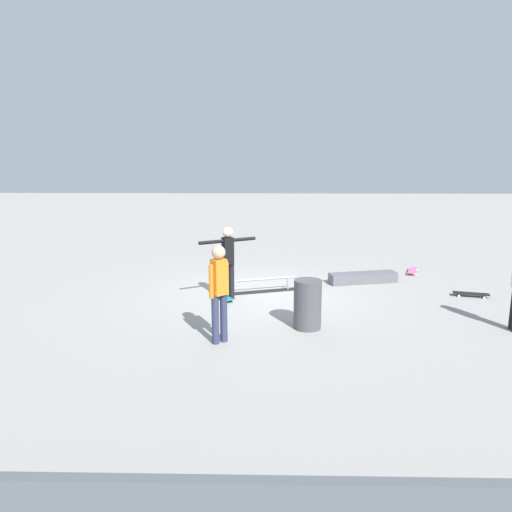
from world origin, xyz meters
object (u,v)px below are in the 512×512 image
(trash_bin, at_px, (308,304))
(loose_skateboard_pink, at_px, (412,270))
(grind_rail, at_px, (256,286))
(skateboard_main, at_px, (222,296))
(loose_skateboard_black, at_px, (471,294))
(bystander_orange_shirt, at_px, (219,289))
(skater_main, at_px, (228,258))
(skate_ledge, at_px, (363,278))

(trash_bin, bearing_deg, loose_skateboard_pink, -126.64)
(grind_rail, relative_size, trash_bin, 2.26)
(grind_rail, xyz_separation_m, skateboard_main, (0.77, 0.59, -0.07))
(loose_skateboard_pink, bearing_deg, grind_rail, -44.61)
(loose_skateboard_black, xyz_separation_m, trash_bin, (4.00, 2.15, 0.40))
(loose_skateboard_pink, bearing_deg, bystander_orange_shirt, -22.96)
(skateboard_main, bearing_deg, loose_skateboard_black, 61.57)
(bystander_orange_shirt, distance_m, trash_bin, 1.85)
(grind_rail, distance_m, loose_skateboard_pink, 4.78)
(loose_skateboard_pink, relative_size, loose_skateboard_black, 0.99)
(skater_main, relative_size, loose_skateboard_pink, 2.06)
(loose_skateboard_pink, bearing_deg, loose_skateboard_black, 37.05)
(grind_rail, bearing_deg, skate_ledge, -178.59)
(bystander_orange_shirt, relative_size, trash_bin, 1.85)
(bystander_orange_shirt, height_order, loose_skateboard_black, bystander_orange_shirt)
(skate_ledge, height_order, skater_main, skater_main)
(loose_skateboard_black, bearing_deg, trash_bin, 42.78)
(skateboard_main, distance_m, loose_skateboard_pink, 5.73)
(skater_main, distance_m, loose_skateboard_pink, 5.73)
(skateboard_main, bearing_deg, grind_rail, 95.86)
(skateboard_main, distance_m, trash_bin, 2.60)
(grind_rail, distance_m, trash_bin, 2.65)
(skate_ledge, distance_m, skateboard_main, 3.83)
(skateboard_main, height_order, loose_skateboard_pink, same)
(skateboard_main, relative_size, loose_skateboard_pink, 0.96)
(grind_rail, bearing_deg, trash_bin, 95.29)
(grind_rail, xyz_separation_m, skater_main, (0.63, 0.69, 0.84))
(skateboard_main, bearing_deg, trash_bin, 12.72)
(skate_ledge, distance_m, skater_main, 3.84)
(bystander_orange_shirt, height_order, loose_skateboard_pink, bystander_orange_shirt)
(skateboard_main, bearing_deg, loose_skateboard_pink, 85.58)
(bystander_orange_shirt, bearing_deg, loose_skateboard_pink, 8.12)
(loose_skateboard_pink, bearing_deg, skater_main, -40.93)
(trash_bin, bearing_deg, bystander_orange_shirt, 25.53)
(skate_ledge, xyz_separation_m, bystander_orange_shirt, (3.32, 4.13, 0.86))
(loose_skateboard_pink, distance_m, trash_bin, 5.56)
(skater_main, bearing_deg, loose_skateboard_black, -24.81)
(skater_main, distance_m, bystander_orange_shirt, 2.50)
(skater_main, relative_size, trash_bin, 1.79)
(skater_main, distance_m, loose_skateboard_black, 5.74)
(skater_main, height_order, loose_skateboard_pink, skater_main)
(skate_ledge, bearing_deg, skateboard_main, 23.56)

